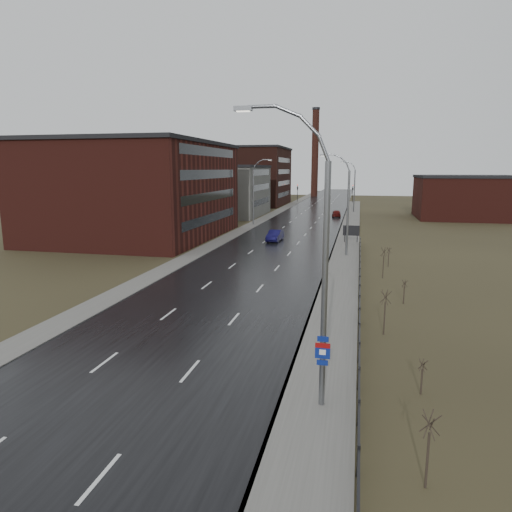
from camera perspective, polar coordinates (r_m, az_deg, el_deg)
The scene contains 26 objects.
ground at distance 20.82m, azimuth -18.59°, elevation -17.57°, with size 320.00×320.00×0.00m, color #2D2819.
road at distance 76.75m, azimuth 5.16°, elevation 3.54°, with size 14.00×300.00×0.06m, color black.
sidewalk_right at distance 51.41m, azimuth 10.96°, elevation -0.15°, with size 3.20×180.00×0.18m, color #595651.
curb_right at distance 51.47m, azimuth 9.27°, elevation -0.08°, with size 0.16×180.00×0.18m, color slate.
sidewalk_left at distance 78.24m, azimuth -0.81°, elevation 3.75°, with size 2.40×260.00×0.12m, color #595651.
warehouse_near at distance 68.02m, azimuth -14.52°, elevation 8.01°, with size 22.44×28.56×13.50m.
warehouse_mid at distance 97.68m, azimuth -3.97°, elevation 8.20°, with size 16.32×20.40×10.50m.
warehouse_far at distance 127.82m, azimuth -2.26°, elevation 9.95°, with size 26.52×24.48×15.50m.
building_right at distance 99.72m, azimuth 24.64°, elevation 6.72°, with size 18.36×16.32×8.50m.
smokestack at distance 166.35m, azimuth 7.39°, elevation 12.74°, with size 2.70×2.70×30.70m.
streetlight_main at distance 17.92m, azimuth 7.62°, elevation -1.02°, with size 3.91×0.29×12.11m.
streetlight_right_mid at distance 51.65m, azimuth 11.12°, elevation 6.33°, with size 3.36×0.28×11.35m.
streetlight_left at distance 79.57m, azimuth -0.13°, elevation 8.04°, with size 3.36×0.28×11.35m.
streetlight_right_far at distance 105.56m, azimuth 12.05°, elevation 8.50°, with size 3.36×0.28×11.35m.
guardrail at distance 34.97m, azimuth 12.85°, elevation -4.36°, with size 0.10×53.05×1.10m.
shrub_a at distance 15.95m, azimuth 20.72°, elevation -21.58°, with size 0.60×0.63×2.53m.
shrub_b at distance 21.72m, azimuth 20.03°, elevation -13.92°, with size 0.39×0.41×1.62m.
shrub_c at distance 28.12m, azimuth 15.80°, elevation -6.68°, with size 0.64×0.68×2.72m.
shrub_d at distance 34.99m, azimuth 18.03°, elevation -4.21°, with size 0.43×0.45×1.79m.
shrub_e at distance 42.49m, azimuth 15.65°, elevation -0.71°, with size 0.66×0.70×2.82m.
shrub_f at distance 47.63m, azimuth 16.25°, elevation -0.08°, with size 0.48×0.50×1.99m.
billboard at distance 61.46m, azimuth 11.81°, elevation 3.06°, with size 2.14×0.17×2.40m.
traffic_light_left at distance 136.76m, azimuth 5.23°, elevation 8.65°, with size 0.58×2.73×5.30m.
traffic_light_right at distance 135.59m, azimuth 12.02°, elevation 8.44°, with size 0.58×2.73×5.30m.
car_near at distance 62.01m, azimuth 2.39°, elevation 2.52°, with size 1.60×4.59×1.51m, color #0F0C3F.
car_far at distance 95.17m, azimuth 10.01°, elevation 5.25°, with size 1.71×4.26×1.45m, color #53100D.
Camera 1 is at (9.99, -15.48, 9.71)m, focal length 32.00 mm.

